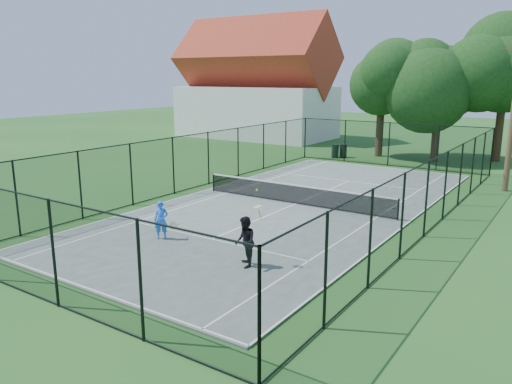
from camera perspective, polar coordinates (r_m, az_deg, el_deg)
The scene contains 12 objects.
ground at distance 24.07m, azimuth 4.50°, elevation -1.51°, with size 120.00×120.00×0.00m, color #1D511B.
tennis_court at distance 24.06m, azimuth 4.50°, elevation -1.44°, with size 11.00×24.00×0.06m, color #505E59.
tennis_net at distance 23.93m, azimuth 4.53°, elevation -0.17°, with size 10.08×0.08×0.95m.
fence at distance 23.74m, azimuth 4.57°, elevation 1.99°, with size 13.10×26.10×3.00m.
tree_near_left at distance 39.54m, azimuth 14.19°, elevation 11.10°, with size 6.16×6.16×8.03m.
tree_near_mid at distance 38.08m, azimuth 20.23°, elevation 10.76°, with size 6.23×6.23×8.14m.
tree_near_right at distance 40.02m, azimuth 26.55°, elevation 11.58°, with size 6.75×6.75×9.31m.
building at distance 50.97m, azimuth -0.01°, elevation 11.85°, with size 15.30×8.15×11.87m.
trash_bin_left at distance 38.36m, azimuth 9.03°, elevation 4.64°, with size 0.58×0.58×1.01m.
trash_bin_right at distance 38.64m, azimuth 9.94°, elevation 4.67°, with size 0.58×0.58×1.02m.
player_blue at distance 19.07m, azimuth -10.77°, elevation -3.19°, with size 0.90×0.60×1.46m.
player_black at distance 16.03m, azimuth -1.27°, elevation -5.71°, with size 1.00×1.02×2.54m.
Camera 1 is at (11.34, -20.35, 6.07)m, focal length 35.00 mm.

